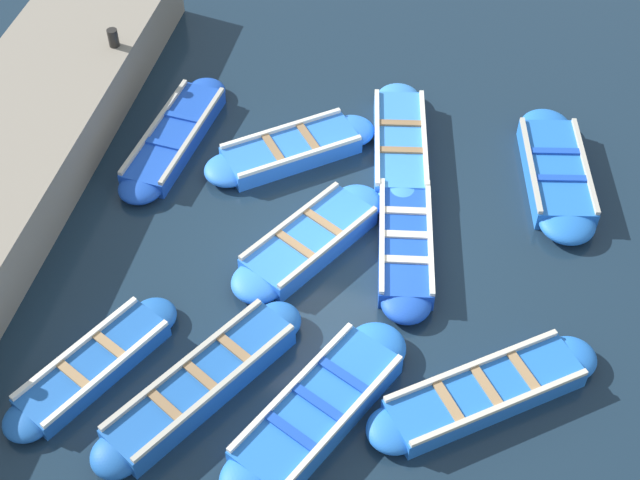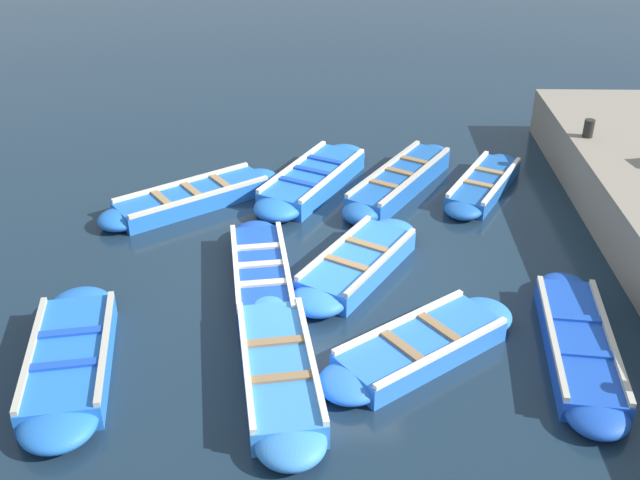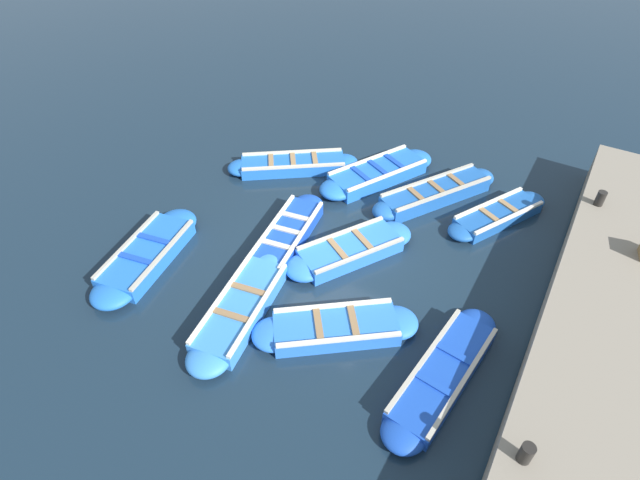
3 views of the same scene
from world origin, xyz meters
TOP-DOWN VIEW (x-y plane):
  - ground_plane at (0.00, 0.00)m, footprint 120.00×120.00m
  - boat_outer_left at (-0.62, -2.72)m, footprint 1.45×3.61m
  - boat_tucked at (-0.34, 3.09)m, footprint 2.46×3.69m
  - boat_mid_row at (1.38, 3.03)m, footprint 2.57×3.64m
  - boat_near_quay at (-3.45, -2.56)m, footprint 1.58×3.57m
  - boat_centre at (0.47, -0.03)m, footprint 2.40×3.26m
  - boat_far_corner at (1.30, -2.17)m, footprint 3.16×2.71m
  - boat_stern_in at (-1.07, -0.35)m, footprint 1.33×3.48m
  - boat_inner_gap at (3.49, -2.07)m, footprint 1.19×3.70m
  - boat_broadside at (3.04, 3.03)m, footprint 2.07×3.08m
  - boat_bow_out at (-2.62, 2.30)m, footprint 3.46×2.83m
  - bollard_north at (5.03, -3.43)m, footprint 0.20×0.20m

SIDE VIEW (x-z plane):
  - ground_plane at x=0.00m, z-range 0.00..0.00m
  - boat_broadside at x=3.04m, z-range -0.03..0.33m
  - boat_inner_gap at x=3.49m, z-range -0.03..0.35m
  - boat_far_corner at x=1.30m, z-range -0.03..0.36m
  - boat_bow_out at x=-2.62m, z-range -0.03..0.36m
  - boat_stern_in at x=-1.07m, z-range -0.03..0.37m
  - boat_centre at x=0.47m, z-range -0.03..0.38m
  - boat_outer_left at x=-0.62m, z-range -0.03..0.39m
  - boat_near_quay at x=-3.45m, z-range -0.03..0.39m
  - boat_tucked at x=-0.34m, z-range -0.03..0.41m
  - boat_mid_row at x=1.38m, z-range -0.03..0.43m
  - bollard_north at x=5.03m, z-range 1.02..1.37m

